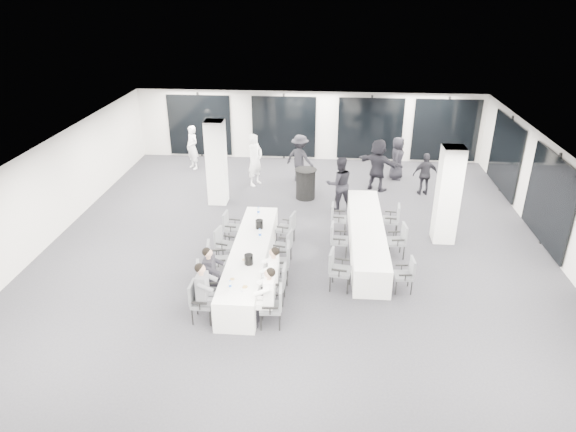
{
  "coord_description": "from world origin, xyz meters",
  "views": [
    {
      "loc": [
        0.8,
        -12.5,
        6.92
      ],
      "look_at": [
        -0.18,
        -0.2,
        1.15
      ],
      "focal_mm": 32.0,
      "sensor_mm": 36.0,
      "label": 1
    }
  ],
  "objects_px": {
    "standing_guest_h": "(452,184)",
    "standing_guest_b": "(340,180)",
    "standing_guest_c": "(300,155)",
    "standing_guest_g": "(192,145)",
    "chair_side_left_near": "(337,267)",
    "chair_side_right_near": "(407,273)",
    "standing_guest_d": "(426,171)",
    "standing_guest_f": "(378,162)",
    "chair_main_right_near": "(274,304)",
    "ice_bucket_near": "(249,259)",
    "chair_main_left_far": "(230,225)",
    "chair_main_right_far": "(288,226)",
    "banquet_table_main": "(250,261)",
    "chair_main_right_fourth": "(285,245)",
    "chair_main_left_mid": "(215,258)",
    "chair_main_left_near": "(199,299)",
    "ice_bucket_far": "(259,224)",
    "standing_guest_e": "(397,155)",
    "cocktail_table": "(306,184)",
    "chair_main_right_second": "(278,282)",
    "chair_main_left_fourth": "(223,242)",
    "chair_main_right_mid": "(282,260)",
    "banquet_table_side": "(366,237)",
    "chair_side_left_far": "(337,216)",
    "standing_guest_a": "(255,157)",
    "chair_side_right_far": "(393,218)",
    "chair_side_left_mid": "(337,237)",
    "chair_main_left_second": "(205,280)"
  },
  "relations": [
    {
      "from": "chair_main_left_fourth",
      "to": "chair_main_right_fourth",
      "type": "height_order",
      "value": "chair_main_right_fourth"
    },
    {
      "from": "chair_side_right_near",
      "to": "standing_guest_c",
      "type": "xyz_separation_m",
      "value": [
        -2.98,
        7.18,
        0.5
      ]
    },
    {
      "from": "cocktail_table",
      "to": "chair_side_right_near",
      "type": "distance_m",
      "value": 6.17
    },
    {
      "from": "banquet_table_side",
      "to": "standing_guest_c",
      "type": "bearing_deg",
      "value": 112.75
    },
    {
      "from": "banquet_table_side",
      "to": "ice_bucket_far",
      "type": "xyz_separation_m",
      "value": [
        -2.93,
        -0.44,
        0.49
      ]
    },
    {
      "from": "chair_main_left_near",
      "to": "standing_guest_g",
      "type": "relative_size",
      "value": 0.49
    },
    {
      "from": "chair_side_left_near",
      "to": "chair_side_right_near",
      "type": "xyz_separation_m",
      "value": [
        1.66,
        0.01,
        -0.08
      ]
    },
    {
      "from": "chair_main_left_near",
      "to": "chair_side_left_far",
      "type": "height_order",
      "value": "chair_main_left_near"
    },
    {
      "from": "chair_side_left_near",
      "to": "chair_main_left_far",
      "type": "bearing_deg",
      "value": -117.08
    },
    {
      "from": "chair_main_right_far",
      "to": "standing_guest_d",
      "type": "distance_m",
      "value": 5.99
    },
    {
      "from": "standing_guest_e",
      "to": "cocktail_table",
      "type": "bearing_deg",
      "value": 137.39
    },
    {
      "from": "chair_main_right_second",
      "to": "standing_guest_f",
      "type": "distance_m",
      "value": 7.78
    },
    {
      "from": "chair_main_left_fourth",
      "to": "chair_main_right_mid",
      "type": "height_order",
      "value": "chair_main_right_mid"
    },
    {
      "from": "chair_side_left_far",
      "to": "ice_bucket_far",
      "type": "height_order",
      "value": "ice_bucket_far"
    },
    {
      "from": "chair_side_left_near",
      "to": "standing_guest_d",
      "type": "distance_m",
      "value": 6.94
    },
    {
      "from": "chair_side_right_near",
      "to": "ice_bucket_near",
      "type": "xyz_separation_m",
      "value": [
        -3.76,
        -0.31,
        0.37
      ]
    },
    {
      "from": "chair_main_right_far",
      "to": "standing_guest_a",
      "type": "distance_m",
      "value": 4.78
    },
    {
      "from": "standing_guest_a",
      "to": "standing_guest_c",
      "type": "height_order",
      "value": "standing_guest_a"
    },
    {
      "from": "chair_main_left_mid",
      "to": "chair_main_right_mid",
      "type": "bearing_deg",
      "value": 80.73
    },
    {
      "from": "chair_main_right_mid",
      "to": "standing_guest_g",
      "type": "distance_m",
      "value": 9.12
    },
    {
      "from": "chair_side_left_mid",
      "to": "ice_bucket_near",
      "type": "distance_m",
      "value": 2.89
    },
    {
      "from": "standing_guest_h",
      "to": "standing_guest_b",
      "type": "bearing_deg",
      "value": 64.74
    },
    {
      "from": "banquet_table_main",
      "to": "chair_main_right_fourth",
      "type": "relative_size",
      "value": 5.47
    },
    {
      "from": "chair_side_left_far",
      "to": "standing_guest_a",
      "type": "height_order",
      "value": "standing_guest_a"
    },
    {
      "from": "ice_bucket_near",
      "to": "chair_main_left_far",
      "type": "bearing_deg",
      "value": 110.16
    },
    {
      "from": "chair_main_right_mid",
      "to": "chair_side_left_far",
      "type": "bearing_deg",
      "value": -27.77
    },
    {
      "from": "standing_guest_f",
      "to": "chair_main_right_near",
      "type": "bearing_deg",
      "value": 103.82
    },
    {
      "from": "standing_guest_e",
      "to": "standing_guest_f",
      "type": "xyz_separation_m",
      "value": [
        -0.81,
        -1.18,
        0.15
      ]
    },
    {
      "from": "chair_main_left_far",
      "to": "chair_side_right_near",
      "type": "xyz_separation_m",
      "value": [
        4.68,
        -2.2,
        -0.01
      ]
    },
    {
      "from": "standing_guest_b",
      "to": "ice_bucket_far",
      "type": "xyz_separation_m",
      "value": [
        -2.19,
        -3.09,
        -0.15
      ]
    },
    {
      "from": "chair_side_right_near",
      "to": "standing_guest_f",
      "type": "relative_size",
      "value": 0.41
    },
    {
      "from": "chair_main_left_fourth",
      "to": "chair_main_left_mid",
      "type": "bearing_deg",
      "value": 12.98
    },
    {
      "from": "banquet_table_side",
      "to": "chair_main_left_second",
      "type": "bearing_deg",
      "value": -142.98
    },
    {
      "from": "chair_main_right_fourth",
      "to": "chair_main_left_far",
      "type": "bearing_deg",
      "value": 69.24
    },
    {
      "from": "banquet_table_side",
      "to": "chair_side_right_far",
      "type": "xyz_separation_m",
      "value": [
        0.83,
        1.0,
        0.15
      ]
    },
    {
      "from": "chair_main_right_far",
      "to": "ice_bucket_near",
      "type": "height_order",
      "value": "ice_bucket_near"
    },
    {
      "from": "chair_side_right_far",
      "to": "standing_guest_g",
      "type": "bearing_deg",
      "value": 59.85
    },
    {
      "from": "chair_main_right_near",
      "to": "chair_main_right_fourth",
      "type": "xyz_separation_m",
      "value": [
        -0.0,
        2.73,
        -0.02
      ]
    },
    {
      "from": "chair_main_right_far",
      "to": "standing_guest_f",
      "type": "distance_m",
      "value": 5.2
    },
    {
      "from": "chair_main_left_near",
      "to": "ice_bucket_far",
      "type": "relative_size",
      "value": 3.98
    },
    {
      "from": "standing_guest_a",
      "to": "standing_guest_b",
      "type": "xyz_separation_m",
      "value": [
        3.0,
        -1.98,
        -0.06
      ]
    },
    {
      "from": "chair_side_left_far",
      "to": "standing_guest_d",
      "type": "xyz_separation_m",
      "value": [
        3.06,
        3.16,
        0.34
      ]
    },
    {
      "from": "chair_main_left_near",
      "to": "standing_guest_g",
      "type": "xyz_separation_m",
      "value": [
        -2.59,
        9.8,
        0.43
      ]
    },
    {
      "from": "chair_side_left_far",
      "to": "standing_guest_e",
      "type": "relative_size",
      "value": 0.49
    },
    {
      "from": "standing_guest_c",
      "to": "standing_guest_g",
      "type": "relative_size",
      "value": 1.03
    },
    {
      "from": "chair_main_left_far",
      "to": "standing_guest_b",
      "type": "xyz_separation_m",
      "value": [
        3.11,
        2.5,
        0.5
      ]
    },
    {
      "from": "chair_main_left_mid",
      "to": "chair_main_left_far",
      "type": "distance_m",
      "value": 2.02
    },
    {
      "from": "chair_main_left_fourth",
      "to": "standing_guest_h",
      "type": "bearing_deg",
      "value": 131.8
    },
    {
      "from": "chair_main_left_mid",
      "to": "standing_guest_f",
      "type": "height_order",
      "value": "standing_guest_f"
    },
    {
      "from": "ice_bucket_near",
      "to": "standing_guest_f",
      "type": "bearing_deg",
      "value": 62.54
    }
  ]
}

